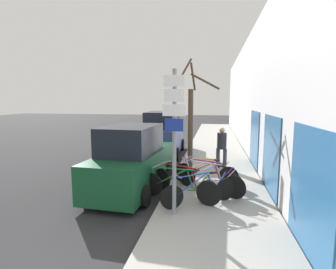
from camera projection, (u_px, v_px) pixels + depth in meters
name	position (u px, v px, depth m)	size (l,w,h in m)	color
ground_plane	(165.00, 159.00, 13.55)	(80.00, 80.00, 0.00)	#28282B
sidewalk_curb	(215.00, 149.00, 15.82)	(3.20, 32.00, 0.15)	#9E9B93
building_facade	(248.00, 96.00, 15.02)	(0.23, 32.00, 6.50)	#BCBCC1
signpost	(174.00, 135.00, 6.35)	(0.56, 0.12, 3.60)	gray
bicycle_0	(200.00, 191.00, 7.18)	(1.98, 1.26, 0.91)	black
bicycle_1	(179.00, 187.00, 7.47)	(2.38, 0.76, 0.96)	black
bicycle_2	(184.00, 183.00, 7.81)	(2.12, 1.41, 0.95)	black
bicycle_3	(209.00, 179.00, 8.18)	(2.11, 1.27, 0.95)	black
bicycle_4	(207.00, 176.00, 8.50)	(2.19, 1.39, 0.95)	black
bicycle_5	(205.00, 173.00, 9.00)	(2.26, 0.44, 0.90)	black
parked_car_0	(133.00, 161.00, 8.82)	(2.15, 4.63, 2.18)	#144728
parked_car_1	(163.00, 135.00, 14.37)	(2.11, 4.68, 2.39)	navy
pedestrian_near	(222.00, 145.00, 10.93)	(0.44, 0.39, 1.74)	#333338
street_tree	(191.00, 122.00, 10.40)	(1.72, 1.50, 4.46)	#4C3828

